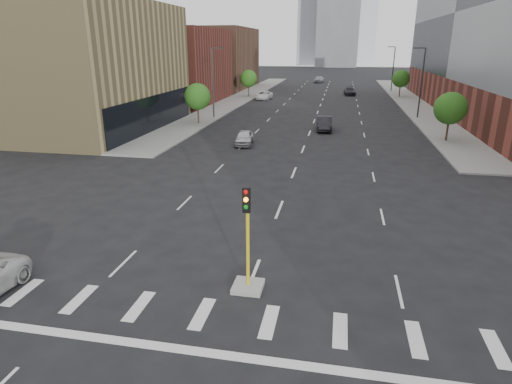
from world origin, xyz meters
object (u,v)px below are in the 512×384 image
(median_traffic_signal, at_px, (248,268))
(car_distant, at_px, (319,79))
(car_near_left, at_px, (244,138))
(car_mid_right, at_px, (324,124))
(car_deep_right, at_px, (350,91))
(car_far_left, at_px, (264,95))

(median_traffic_signal, distance_m, car_distant, 101.73)
(car_near_left, bearing_deg, car_distant, 80.87)
(car_near_left, xyz_separation_m, car_mid_right, (7.43, 8.99, 0.09))
(car_distant, bearing_deg, car_near_left, -85.43)
(car_mid_right, distance_m, car_distant, 66.88)
(car_near_left, bearing_deg, car_deep_right, 70.45)
(car_near_left, xyz_separation_m, car_deep_right, (10.78, 47.13, 0.05))
(car_near_left, relative_size, car_far_left, 0.78)
(median_traffic_signal, height_order, car_deep_right, median_traffic_signal)
(car_near_left, bearing_deg, car_far_left, 90.38)
(car_near_left, distance_m, car_deep_right, 48.35)
(median_traffic_signal, distance_m, car_far_left, 63.79)
(car_near_left, distance_m, car_mid_right, 11.67)
(median_traffic_signal, relative_size, car_near_left, 1.08)
(car_far_left, distance_m, car_deep_right, 18.40)
(car_far_left, height_order, car_deep_right, car_deep_right)
(car_far_left, relative_size, car_deep_right, 1.02)
(car_mid_right, bearing_deg, car_deep_right, 80.44)
(car_mid_right, xyz_separation_m, car_far_left, (-12.00, 27.98, -0.05))
(median_traffic_signal, height_order, car_mid_right, median_traffic_signal)
(car_far_left, bearing_deg, car_near_left, -77.99)
(car_deep_right, distance_m, car_distant, 29.59)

